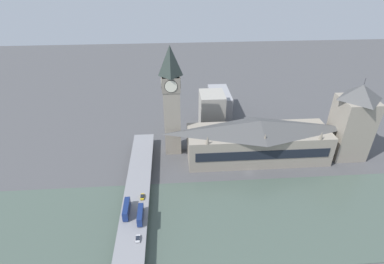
% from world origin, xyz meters
% --- Properties ---
extents(ground_plane, '(600.00, 600.00, 0.00)m').
position_xyz_m(ground_plane, '(0.00, 0.00, 0.00)').
color(ground_plane, '#4C4C4F').
extents(river_water, '(56.68, 360.00, 0.30)m').
position_xyz_m(river_water, '(-34.34, 0.00, 0.15)').
color(river_water, '#47564C').
rests_on(river_water, ground_plane).
extents(parliament_hall, '(25.99, 86.46, 26.41)m').
position_xyz_m(parliament_hall, '(15.76, -8.00, 13.11)').
color(parliament_hall, gray).
rests_on(parliament_hall, ground_plane).
extents(clock_tower, '(11.18, 11.18, 69.21)m').
position_xyz_m(clock_tower, '(27.64, 44.23, 36.73)').
color(clock_tower, gray).
rests_on(clock_tower, ground_plane).
extents(victoria_tower, '(19.94, 19.94, 51.70)m').
position_xyz_m(victoria_tower, '(15.82, -65.20, 23.85)').
color(victoria_tower, gray).
rests_on(victoria_tower, ground_plane).
extents(road_bridge, '(145.35, 13.02, 6.32)m').
position_xyz_m(road_bridge, '(-34.34, 63.74, 5.14)').
color(road_bridge, slate).
rests_on(road_bridge, ground_plane).
extents(double_decker_bus_mid, '(10.95, 2.47, 4.76)m').
position_xyz_m(double_decker_bus_mid, '(-36.74, 60.34, 8.95)').
color(double_decker_bus_mid, navy).
rests_on(double_decker_bus_mid, road_bridge).
extents(double_decker_bus_rear, '(11.70, 2.61, 5.06)m').
position_xyz_m(double_decker_bus_rear, '(-32.75, 67.10, 9.11)').
color(double_decker_bus_rear, navy).
rests_on(double_decker_bus_rear, road_bridge).
extents(car_northbound_mid, '(3.93, 1.90, 1.32)m').
position_xyz_m(car_northbound_mid, '(-48.55, 60.67, 6.99)').
color(car_northbound_mid, silver).
rests_on(car_northbound_mid, road_bridge).
extents(car_northbound_tail, '(4.26, 1.79, 1.44)m').
position_xyz_m(car_northbound_tail, '(-22.88, 60.61, 7.03)').
color(car_northbound_tail, gold).
rests_on(car_northbound_tail, road_bridge).
extents(city_block_west, '(19.71, 17.17, 27.40)m').
position_xyz_m(city_block_west, '(55.21, 15.80, 13.70)').
color(city_block_west, '#A39E93').
rests_on(city_block_west, ground_plane).
extents(city_block_center, '(32.76, 15.46, 17.74)m').
position_xyz_m(city_block_center, '(79.86, 6.20, 8.87)').
color(city_block_center, '#939399').
rests_on(city_block_center, ground_plane).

